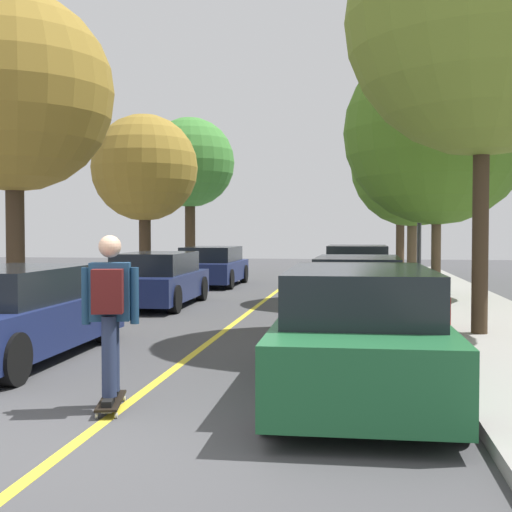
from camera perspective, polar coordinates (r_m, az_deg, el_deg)
The scene contains 19 objects.
ground at distance 6.28m, azimuth -14.89°, elevation -14.95°, with size 80.00×80.00×0.00m, color #424244.
center_line at distance 9.97m, azimuth -5.68°, elevation -8.50°, with size 0.12×39.20×0.01m, color gold.
parked_car_left_nearest at distance 10.29m, azimuth -19.69°, elevation -4.64°, with size 1.84×4.55×1.32m.
parked_car_left_near at distance 16.83m, azimuth -8.31°, elevation -1.97°, with size 1.87×4.32×1.32m.
parked_car_left_far at distance 23.04m, azimuth -3.73°, elevation -0.85°, with size 1.96×4.25×1.32m.
parked_car_right_nearest at distance 7.72m, azimuth 8.71°, elevation -6.34°, with size 1.90×4.50×1.42m.
parked_car_right_near at distance 13.07m, azimuth 8.57°, elevation -3.06°, with size 1.90×4.68×1.36m.
parked_car_right_far at distance 18.48m, azimuth 8.51°, elevation -1.47°, with size 1.87×4.09×1.46m.
street_tree_left_nearest at distance 14.80m, azimuth -19.73°, elevation 12.79°, with size 4.00×4.00×6.50m.
street_tree_left_near at distance 22.52m, azimuth -9.36°, elevation 7.29°, with size 3.46×3.46×5.51m.
street_tree_left_far at distance 28.46m, azimuth -5.59°, elevation 7.78°, with size 3.71×3.71×6.42m.
street_tree_right_nearest at distance 12.30m, azimuth 18.55°, elevation 18.43°, with size 4.51×4.51×7.44m.
street_tree_right_near at distance 18.11m, azimuth 15.00°, elevation 10.05°, with size 4.75×4.75×6.61m.
street_tree_right_far at distance 25.50m, azimuth 13.04°, elevation 7.43°, with size 4.47×4.47×6.35m.
street_tree_right_farthest at distance 32.04m, azimuth 12.07°, elevation 5.78°, with size 2.99×2.99×5.33m.
fire_hydrant at distance 12.27m, azimuth 15.62°, elevation -4.31°, with size 0.20×0.20×0.70m.
streetlamp at distance 19.89m, azimuth 13.60°, elevation 5.08°, with size 0.36×0.24×4.74m.
skateboard at distance 7.27m, azimuth -12.10°, elevation -11.85°, with size 0.40×0.87×0.10m.
skateboarder at distance 7.07m, azimuth -12.20°, elevation -4.22°, with size 0.59×0.70×1.69m.
Camera 1 is at (2.38, -5.51, 1.83)m, focal length 47.53 mm.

